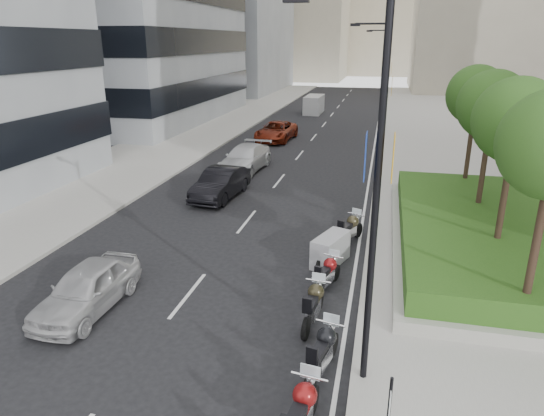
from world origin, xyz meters
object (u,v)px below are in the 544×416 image
(motorcycle_4, at_px, (327,274))
(car_b, at_px, (221,183))
(motorcycle_1, at_px, (301,415))
(motorcycle_2, at_px, (323,352))
(car_d, at_px, (276,131))
(lamp_post_0, at_px, (370,181))
(motorcycle_5, at_px, (331,250))
(car_c, at_px, (245,158))
(motorcycle_6, at_px, (350,229))
(lamp_post_2, at_px, (386,74))
(lamp_post_1, at_px, (383,96))
(delivery_van, at_px, (314,105))
(motorcycle_3, at_px, (314,304))
(car_a, at_px, (87,288))

(motorcycle_4, xyz_separation_m, car_b, (-6.67, 8.71, 0.22))
(motorcycle_1, height_order, motorcycle_2, motorcycle_1)
(car_b, relative_size, car_d, 0.85)
(lamp_post_0, bearing_deg, motorcycle_5, 102.25)
(car_b, height_order, car_c, car_c)
(motorcycle_6, xyz_separation_m, car_b, (-7.10, 4.63, 0.17))
(lamp_post_2, bearing_deg, lamp_post_1, -90.00)
(motorcycle_2, bearing_deg, delivery_van, 20.69)
(motorcycle_3, bearing_deg, motorcycle_1, -169.46)
(motorcycle_6, bearing_deg, lamp_post_2, 21.00)
(motorcycle_3, bearing_deg, motorcycle_5, 5.12)
(motorcycle_2, distance_m, car_d, 29.86)
(motorcycle_1, bearing_deg, lamp_post_2, 6.79)
(motorcycle_2, relative_size, delivery_van, 0.49)
(car_d, bearing_deg, motorcycle_5, -68.68)
(motorcycle_1, relative_size, car_d, 0.44)
(car_b, bearing_deg, car_a, -86.66)
(lamp_post_0, height_order, delivery_van, lamp_post_0)
(motorcycle_5, xyz_separation_m, car_a, (-6.89, -4.91, 0.16))
(motorcycle_6, distance_m, car_b, 8.48)
(lamp_post_1, height_order, motorcycle_2, lamp_post_1)
(motorcycle_4, bearing_deg, lamp_post_2, 14.95)
(lamp_post_1, xyz_separation_m, motorcycle_6, (-0.86, -8.50, -4.46))
(motorcycle_1, distance_m, motorcycle_3, 4.50)
(motorcycle_3, xyz_separation_m, delivery_van, (-6.37, 42.93, 0.31))
(motorcycle_4, bearing_deg, car_a, 130.17)
(lamp_post_0, xyz_separation_m, motorcycle_3, (-1.41, 2.31, -4.46))
(car_c, bearing_deg, motorcycle_4, -59.69)
(motorcycle_5, xyz_separation_m, car_b, (-6.57, 6.75, 0.22))
(car_a, relative_size, car_d, 0.76)
(lamp_post_2, distance_m, motorcycle_5, 29.00)
(motorcycle_2, distance_m, car_a, 7.55)
(lamp_post_0, distance_m, delivery_van, 46.09)
(car_a, xyz_separation_m, car_b, (0.32, 11.65, 0.06))
(lamp_post_2, height_order, motorcycle_3, lamp_post_2)
(lamp_post_1, relative_size, motorcycle_1, 3.72)
(motorcycle_4, bearing_deg, motorcycle_3, -166.29)
(lamp_post_2, distance_m, motorcycle_4, 30.93)
(motorcycle_3, distance_m, delivery_van, 43.40)
(car_a, xyz_separation_m, car_c, (-0.00, 17.43, 0.07))
(lamp_post_0, height_order, motorcycle_3, lamp_post_0)
(lamp_post_0, relative_size, motorcycle_4, 4.42)
(lamp_post_2, relative_size, car_b, 1.90)
(lamp_post_2, relative_size, motorcycle_2, 3.93)
(lamp_post_1, xyz_separation_m, delivery_van, (-7.79, 28.24, -4.15))
(car_c, bearing_deg, car_d, 95.77)
(lamp_post_0, distance_m, motorcycle_5, 7.94)
(motorcycle_1, bearing_deg, lamp_post_0, -16.68)
(car_b, relative_size, car_c, 0.87)
(lamp_post_1, bearing_deg, delivery_van, 105.41)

